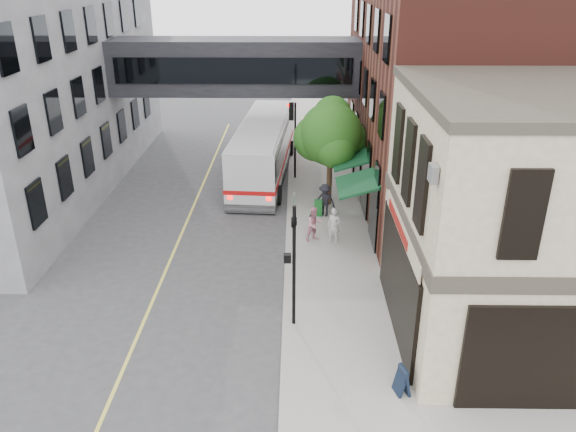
{
  "coord_description": "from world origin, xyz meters",
  "views": [
    {
      "loc": [
        0.43,
        -14.59,
        11.68
      ],
      "look_at": [
        0.16,
        5.04,
        2.95
      ],
      "focal_mm": 35.0,
      "sensor_mm": 36.0,
      "label": 1
    }
  ],
  "objects_px": {
    "pedestrian_a": "(334,225)",
    "bus": "(264,147)",
    "sandwich_board": "(402,380)",
    "pedestrian_b": "(314,224)",
    "newspaper_box": "(318,208)",
    "pedestrian_c": "(325,200)"
  },
  "relations": [
    {
      "from": "pedestrian_b",
      "to": "sandwich_board",
      "type": "distance_m",
      "value": 10.37
    },
    {
      "from": "bus",
      "to": "sandwich_board",
      "type": "distance_m",
      "value": 19.94
    },
    {
      "from": "pedestrian_c",
      "to": "newspaper_box",
      "type": "relative_size",
      "value": 2.08
    },
    {
      "from": "bus",
      "to": "newspaper_box",
      "type": "xyz_separation_m",
      "value": [
        3.07,
        -6.28,
        -1.26
      ]
    },
    {
      "from": "bus",
      "to": "newspaper_box",
      "type": "relative_size",
      "value": 15.05
    },
    {
      "from": "pedestrian_c",
      "to": "newspaper_box",
      "type": "distance_m",
      "value": 0.54
    },
    {
      "from": "sandwich_board",
      "to": "bus",
      "type": "bearing_deg",
      "value": 88.17
    },
    {
      "from": "pedestrian_a",
      "to": "pedestrian_c",
      "type": "height_order",
      "value": "pedestrian_c"
    },
    {
      "from": "pedestrian_a",
      "to": "pedestrian_c",
      "type": "xyz_separation_m",
      "value": [
        -0.28,
        2.95,
        0.03
      ]
    },
    {
      "from": "pedestrian_b",
      "to": "newspaper_box",
      "type": "distance_m",
      "value": 2.9
    },
    {
      "from": "pedestrian_a",
      "to": "bus",
      "type": "bearing_deg",
      "value": 125.05
    },
    {
      "from": "bus",
      "to": "sandwich_board",
      "type": "height_order",
      "value": "bus"
    },
    {
      "from": "bus",
      "to": "pedestrian_c",
      "type": "xyz_separation_m",
      "value": [
        3.39,
        -6.34,
        -0.83
      ]
    },
    {
      "from": "bus",
      "to": "newspaper_box",
      "type": "bearing_deg",
      "value": -63.92
    },
    {
      "from": "pedestrian_b",
      "to": "newspaper_box",
      "type": "bearing_deg",
      "value": 54.85
    },
    {
      "from": "bus",
      "to": "pedestrian_a",
      "type": "relative_size",
      "value": 7.5
    },
    {
      "from": "newspaper_box",
      "to": "sandwich_board",
      "type": "distance_m",
      "value": 13.11
    },
    {
      "from": "pedestrian_b",
      "to": "newspaper_box",
      "type": "relative_size",
      "value": 2.01
    },
    {
      "from": "pedestrian_c",
      "to": "sandwich_board",
      "type": "relative_size",
      "value": 1.88
    },
    {
      "from": "pedestrian_c",
      "to": "newspaper_box",
      "type": "xyz_separation_m",
      "value": [
        -0.32,
        0.05,
        -0.44
      ]
    },
    {
      "from": "pedestrian_a",
      "to": "pedestrian_c",
      "type": "distance_m",
      "value": 2.96
    },
    {
      "from": "pedestrian_c",
      "to": "bus",
      "type": "bearing_deg",
      "value": 140.69
    }
  ]
}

